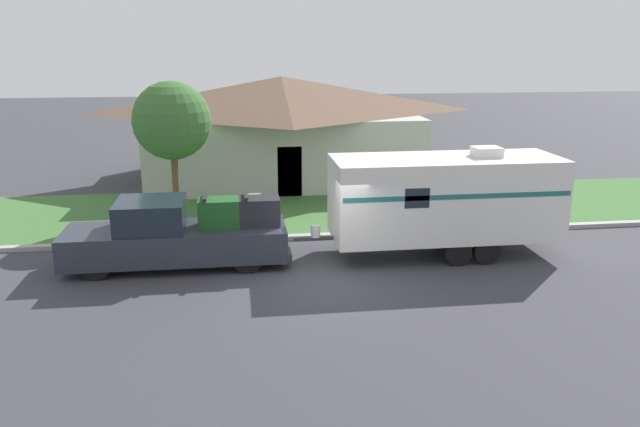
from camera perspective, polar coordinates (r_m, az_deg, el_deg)
ground_plane at (r=16.93m, az=0.55°, el=-6.15°), size 120.00×120.00×0.00m
curb_strip at (r=20.41m, az=-0.96°, el=-2.12°), size 80.00×0.30×0.14m
lawn_strip at (r=23.91m, az=-1.99°, el=0.38°), size 80.00×7.00×0.03m
house_across_street at (r=29.32m, az=-3.49°, el=8.00°), size 12.83×8.50×4.70m
pickup_truck at (r=18.20m, az=-12.82°, el=-1.96°), size 6.34×2.00×2.06m
travel_trailer at (r=18.90m, az=11.36°, el=1.46°), size 7.88×2.41×3.24m
mailbox at (r=20.88m, az=-6.06°, el=0.94°), size 0.48×0.20×1.34m
tree_in_yard at (r=22.74m, az=-13.39°, el=8.23°), size 2.76×2.76×4.93m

